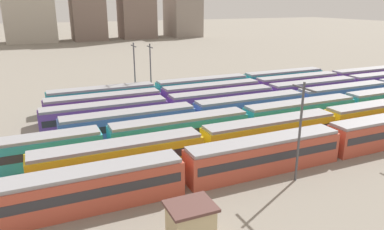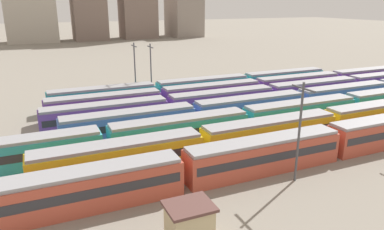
% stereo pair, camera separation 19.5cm
% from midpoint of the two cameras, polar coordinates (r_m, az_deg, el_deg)
% --- Properties ---
extents(ground_plane, '(600.00, 600.00, 0.00)m').
position_cam_midpoint_polar(ground_plane, '(49.28, -11.16, -3.73)').
color(ground_plane, gray).
extents(train_track_0, '(74.70, 3.06, 3.75)m').
position_cam_midpoint_polar(train_track_0, '(45.48, 21.32, -3.90)').
color(train_track_0, '#BC4C38').
rests_on(train_track_0, ground_plane).
extents(train_track_1, '(93.60, 3.06, 3.75)m').
position_cam_midpoint_polar(train_track_1, '(58.74, 27.50, 0.00)').
color(train_track_1, yellow).
rests_on(train_track_1, ground_plane).
extents(train_track_2, '(93.60, 3.06, 3.75)m').
position_cam_midpoint_polar(train_track_2, '(55.21, 16.78, 0.25)').
color(train_track_2, teal).
rests_on(train_track_2, ground_plane).
extents(train_track_3, '(112.50, 3.06, 3.75)m').
position_cam_midpoint_polar(train_track_3, '(75.04, 27.88, 3.40)').
color(train_track_3, '#4C70BC').
rests_on(train_track_3, ground_plane).
extents(train_track_4, '(93.60, 3.06, 3.75)m').
position_cam_midpoint_polar(train_track_4, '(70.13, 18.60, 3.67)').
color(train_track_4, '#6B429E').
rests_on(train_track_4, ground_plane).
extents(train_track_5, '(93.60, 3.06, 3.75)m').
position_cam_midpoint_polar(train_track_5, '(74.44, 16.40, 4.63)').
color(train_track_5, '#6B429E').
rests_on(train_track_5, ground_plane).
extents(train_track_6, '(55.80, 3.06, 3.75)m').
position_cam_midpoint_polar(train_track_6, '(69.02, 1.82, 4.37)').
color(train_track_6, teal).
rests_on(train_track_6, ground_plane).
extents(catenary_pole_1, '(0.24, 3.20, 10.58)m').
position_cam_midpoint_polar(catenary_pole_1, '(66.97, -8.91, 7.21)').
color(catenary_pole_1, '#4C4C51').
rests_on(catenary_pole_1, ground_plane).
extents(catenary_pole_2, '(0.24, 3.20, 10.30)m').
position_cam_midpoint_polar(catenary_pole_2, '(36.98, 16.77, -1.99)').
color(catenary_pole_2, '#4C4C51').
rests_on(catenary_pole_2, ground_plane).
extents(catenary_pole_3, '(0.24, 3.20, 10.31)m').
position_cam_midpoint_polar(catenary_pole_3, '(67.44, -6.41, 7.26)').
color(catenary_pole_3, '#4C4C51').
rests_on(catenary_pole_3, ground_plane).
extents(signal_hut, '(3.60, 3.00, 3.04)m').
position_cam_midpoint_polar(signal_hut, '(28.62, -0.23, -16.52)').
color(signal_hut, '#C6B284').
rests_on(signal_hut, ground_plane).
extents(distant_building_1, '(21.10, 14.85, 36.52)m').
position_cam_midpoint_polar(distant_building_1, '(180.16, -24.32, 16.25)').
color(distant_building_1, '#B2A899').
rests_on(distant_building_1, ground_plane).
extents(distant_building_4, '(14.75, 19.90, 20.75)m').
position_cam_midpoint_polar(distant_building_4, '(194.90, -1.27, 15.37)').
color(distant_building_4, gray).
rests_on(distant_building_4, ground_plane).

